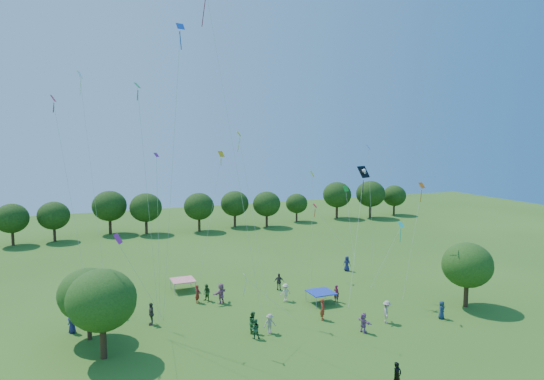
{
  "coord_description": "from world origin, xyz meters",
  "views": [
    {
      "loc": [
        -13.96,
        -19.56,
        15.2
      ],
      "look_at": [
        0.0,
        14.0,
        11.0
      ],
      "focal_mm": 32.0,
      "sensor_mm": 36.0,
      "label": 1
    }
  ],
  "objects": [
    {
      "name": "crowd_person_12",
      "position": [
        14.0,
        25.89,
        0.84
      ],
      "size": [
        0.87,
        0.92,
        1.68
      ],
      "primitive_type": "imported",
      "rotation": [
        0.0,
        0.0,
        2.27
      ],
      "color": "#1B1E50",
      "rests_on": "ground"
    },
    {
      "name": "crowd_person_15",
      "position": [
        3.66,
        19.58,
        0.81
      ],
      "size": [
        1.1,
        0.56,
        1.63
      ],
      "primitive_type": "imported",
      "rotation": [
        0.0,
        0.0,
        3.22
      ],
      "color": "beige",
      "rests_on": "ground"
    },
    {
      "name": "small_kite_8",
      "position": [
        -14.51,
        18.45,
        14.07
      ],
      "size": [
        2.16,
        1.82,
        16.68
      ],
      "color": "red"
    },
    {
      "name": "crowd_person_13",
      "position": [
        7.85,
        17.59,
        0.79
      ],
      "size": [
        0.57,
        0.69,
        1.58
      ],
      "primitive_type": "imported",
      "rotation": [
        0.0,
        0.0,
        1.96
      ],
      "color": "maroon",
      "rests_on": "ground"
    },
    {
      "name": "small_kite_0",
      "position": [
        10.03,
        24.82,
        6.8
      ],
      "size": [
        4.62,
        2.29,
        6.64
      ],
      "color": "red"
    },
    {
      "name": "crowd_person_2",
      "position": [
        -3.01,
        22.3,
        0.78
      ],
      "size": [
        0.78,
        0.87,
        1.57
      ],
      "primitive_type": "imported",
      "rotation": [
        0.0,
        0.0,
        5.32
      ],
      "color": "#2C5926",
      "rests_on": "ground"
    },
    {
      "name": "small_kite_7",
      "position": [
        13.48,
        16.35,
        6.1
      ],
      "size": [
        3.46,
        0.49,
        5.84
      ],
      "color": "#0DC8BF"
    },
    {
      "name": "man_in_black",
      "position": [
        3.47,
        2.89,
        0.85
      ],
      "size": [
        0.7,
        0.53,
        1.7
      ],
      "primitive_type": "imported",
      "rotation": [
        0.0,
        0.0,
        0.21
      ],
      "color": "black",
      "rests_on": "ground"
    },
    {
      "name": "crowd_person_1",
      "position": [
        4.62,
        14.26,
        0.9
      ],
      "size": [
        0.71,
        0.8,
        1.8
      ],
      "primitive_type": "imported",
      "rotation": [
        0.0,
        0.0,
        1.03
      ],
      "color": "#A02D1D",
      "rests_on": "ground"
    },
    {
      "name": "crowd_person_7",
      "position": [
        -3.89,
        22.2,
        0.83
      ],
      "size": [
        0.68,
        0.74,
        1.67
      ],
      "primitive_type": "imported",
      "rotation": [
        0.0,
        0.0,
        0.99
      ],
      "color": "maroon",
      "rests_on": "ground"
    },
    {
      "name": "small_kite_12",
      "position": [
        10.04,
        15.97,
        11.29
      ],
      "size": [
        1.36,
        0.62,
        12.99
      ],
      "color": "#121AB8"
    },
    {
      "name": "crowd_person_5",
      "position": [
        6.3,
        10.8,
        0.78
      ],
      "size": [
        0.72,
        1.52,
        1.57
      ],
      "primitive_type": "imported",
      "rotation": [
        0.0,
        0.0,
        1.71
      ],
      "color": "#935999",
      "rests_on": "ground"
    },
    {
      "name": "small_kite_3",
      "position": [
        -9.2,
        15.63,
        14.22
      ],
      "size": [
        1.37,
        0.77,
        17.44
      ],
      "color": "#188739"
    },
    {
      "name": "small_kite_11",
      "position": [
        14.21,
        26.51,
        8.27
      ],
      "size": [
        1.44,
        4.1,
        8.17
      ],
      "color": "#1C9A22"
    },
    {
      "name": "small_kite_2",
      "position": [
        2.76,
        12.76,
        10.06
      ],
      "size": [
        0.53,
        0.58,
        11.15
      ],
      "color": "#EAFF16"
    },
    {
      "name": "tent_blue",
      "position": [
        6.34,
        17.77,
        1.04
      ],
      "size": [
        2.2,
        2.2,
        1.1
      ],
      "color": "#1A33AA",
      "rests_on": "ground"
    },
    {
      "name": "crowd_person_9",
      "position": [
        -0.42,
        13.42,
        0.77
      ],
      "size": [
        1.02,
        0.48,
        1.54
      ],
      "primitive_type": "imported",
      "rotation": [
        0.0,
        0.0,
        0.03
      ],
      "color": "tan",
      "rests_on": "ground"
    },
    {
      "name": "crowd_person_0",
      "position": [
        -14.43,
        19.36,
        0.86
      ],
      "size": [
        0.75,
        0.96,
        1.73
      ],
      "primitive_type": "imported",
      "rotation": [
        0.0,
        0.0,
        5.11
      ],
      "color": "navy",
      "rests_on": "ground"
    },
    {
      "name": "small_kite_10",
      "position": [
        -0.62,
        18.38,
        12.18
      ],
      "size": [
        1.51,
        3.48,
        14.13
      ],
      "color": "yellow"
    },
    {
      "name": "crowd_person_10",
      "position": [
        4.36,
        22.69,
        0.83
      ],
      "size": [
        1.07,
        0.82,
        1.66
      ],
      "primitive_type": "imported",
      "rotation": [
        0.0,
        0.0,
        2.7
      ],
      "color": "#423735",
      "rests_on": "ground"
    },
    {
      "name": "near_tree_east",
      "position": [
        17.81,
        12.12,
        3.77
      ],
      "size": [
        4.38,
        4.38,
        5.75
      ],
      "color": "#422B19",
      "rests_on": "ground"
    },
    {
      "name": "small_kite_5",
      "position": [
        -11.07,
        11.15,
        7.9
      ],
      "size": [
        3.84,
        5.77,
        7.93
      ],
      "color": "#9F1A82"
    },
    {
      "name": "crowd_person_4",
      "position": [
        -8.55,
        18.65,
        0.91
      ],
      "size": [
        0.64,
        1.13,
        1.82
      ],
      "primitive_type": "imported",
      "rotation": [
        0.0,
        0.0,
        4.56
      ],
      "color": "#483F3A",
      "rests_on": "ground"
    },
    {
      "name": "treeline",
      "position": [
        -1.73,
        55.43,
        4.09
      ],
      "size": [
        88.01,
        8.77,
        6.77
      ],
      "color": "#422B19",
      "rests_on": "ground"
    },
    {
      "name": "tent_red_stripe",
      "position": [
        -4.36,
        26.17,
        1.04
      ],
      "size": [
        2.2,
        2.2,
        1.1
      ],
      "color": "red",
      "rests_on": "ground"
    },
    {
      "name": "small_kite_6",
      "position": [
        -12.7,
        25.15,
        16.81
      ],
      "size": [
        1.57,
        2.74,
        19.25
      ],
      "color": "white"
    },
    {
      "name": "small_kite_9",
      "position": [
        14.08,
        14.24,
        9.32
      ],
      "size": [
        3.26,
        1.85,
        9.67
      ],
      "color": "#E05F0B"
    },
    {
      "name": "small_kite_1",
      "position": [
        -1.4,
        23.78,
        11.44
      ],
      "size": [
        2.49,
        0.98,
        12.34
      ],
      "color": "#F8AC0D"
    },
    {
      "name": "crowd_person_16",
      "position": [
        -10.79,
        21.18,
        0.93
      ],
      "size": [
        0.55,
        1.12,
        1.87
      ],
      "primitive_type": "imported",
      "rotation": [
        0.0,
        0.0,
        4.67
      ],
      "color": "#423C34",
      "rests_on": "ground"
    },
    {
      "name": "small_kite_14",
      "position": [
        -2.52,
        11.22,
        4.6
      ],
      "size": [
        4.48,
        0.88,
        4.35
      ],
      "color": "silver"
    },
    {
      "name": "crowd_person_14",
      "position": [
        -1.79,
        12.97,
        0.75
      ],
      "size": [
        0.82,
        0.6,
        1.49
      ],
      "primitive_type": "imported",
      "rotation": [
        0.0,
        0.0,
        2.84
      ],
      "color": "#235233",
      "rests_on": "ground"
    },
    {
      "name": "crowd_person_8",
      "position": [
        -1.56,
        14.03,
        0.83
      ],
      "size": [
        0.7,
        0.92,
        1.67
      ],
      "primitive_type": "imported",
      "rotation": [
        0.0,
        0.0,
        1.22
      ],
      "color": "#25562A",
      "rests_on": "ground"
    },
    {
      "name": "crowd_person_11",
      "position": [
        -1.98,
        21.25,
        0.93
      ],
      "size": [
        1.76,
        1.55,
        1.86
      ],
      "primitive_type": "imported",
      "rotation": [
        0.0,
        0.0,
        3.79
      ],
      "color": "#A76189",
      "rests_on": "ground"
    },
    {
      "name": "pirate_kite",
      "position": [
        10.73,
        17.97,
        11.59
      ],
      "size": [
        5.31,
        5.8,
        10.98
      ],
      "color": "black"
    },
    {
      "name": "small_kite_13",
      "position": [
        -8.2,
        16.27,
        10.08
      ],
      "size": [
        0.44,
        0.73,
        12.55
      ],
      "color": "#681582"
    },
    {
      "name": "crowd_person_6",
      "position": [
        13.82,
        10.7,
        0.75
      ],
      "size": [
        0.84,
        0.74,
        1.51
      ],
      "primitive_type": "imported",
      "rotation": [
        0.0,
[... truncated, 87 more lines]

